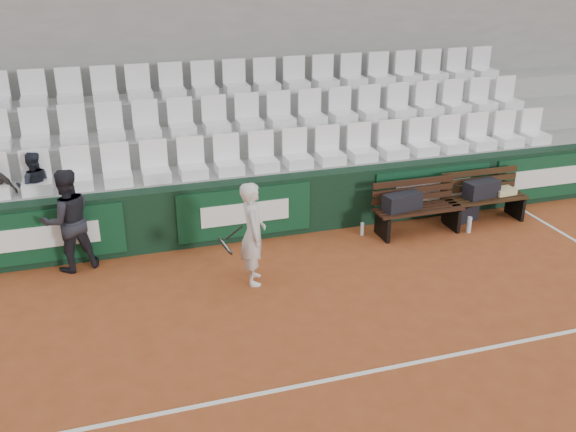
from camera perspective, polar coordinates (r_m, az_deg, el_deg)
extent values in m
plane|color=#9D4823|center=(7.50, 5.08, -14.07)|extent=(80.00, 80.00, 0.00)
cube|color=white|center=(7.49, 5.08, -14.04)|extent=(18.00, 0.06, 0.01)
cube|color=black|center=(10.58, -3.01, 0.68)|extent=(18.00, 0.30, 1.00)
cube|color=#0C381E|center=(10.17, -20.49, -1.66)|extent=(2.20, 0.04, 0.82)
cube|color=#0C381E|center=(10.37, -3.85, 0.31)|extent=(2.20, 0.04, 0.82)
cube|color=#0C381E|center=(11.58, 12.72, 2.25)|extent=(2.20, 0.04, 0.82)
cube|color=#0C381E|center=(12.91, 22.03, 3.26)|extent=(2.20, 0.04, 0.82)
cube|color=gray|center=(11.14, -3.83, 1.84)|extent=(18.00, 0.95, 1.00)
cube|color=#969694|center=(11.94, -4.96, 4.41)|extent=(18.00, 0.95, 1.45)
cube|color=gray|center=(12.76, -5.95, 6.65)|extent=(18.00, 0.95, 1.90)
cube|color=gray|center=(13.07, -6.76, 12.64)|extent=(18.00, 0.30, 4.40)
cube|color=white|center=(10.71, -3.72, 5.58)|extent=(11.90, 0.44, 0.63)
cube|color=white|center=(11.48, -4.94, 9.07)|extent=(11.90, 0.44, 0.63)
cube|color=silver|center=(12.30, -6.02, 12.10)|extent=(11.90, 0.44, 0.63)
cube|color=black|center=(11.02, 11.45, -0.39)|extent=(1.50, 0.56, 0.45)
cube|color=#331E0F|center=(11.77, 16.99, 0.59)|extent=(1.50, 0.56, 0.45)
cube|color=black|center=(10.78, 10.13, 1.27)|extent=(0.68, 0.38, 0.28)
cube|color=black|center=(11.65, 16.83, 2.32)|extent=(0.66, 0.39, 0.29)
cube|color=beige|center=(11.94, 18.63, 2.11)|extent=(0.39, 0.29, 0.10)
cube|color=black|center=(11.75, 15.33, 0.31)|extent=(0.54, 0.42, 0.29)
cylinder|color=silver|center=(10.83, 6.61, -1.15)|extent=(0.06, 0.06, 0.22)
cylinder|color=silver|center=(11.27, 15.80, -0.75)|extent=(0.08, 0.08, 0.28)
imported|color=silver|center=(9.04, -3.14, -1.55)|extent=(0.45, 0.61, 1.52)
torus|color=black|center=(9.02, -5.58, -2.67)|extent=(0.19, 0.30, 0.26)
cylinder|color=black|center=(8.96, -4.80, -1.48)|extent=(0.26, 0.03, 0.20)
imported|color=black|center=(9.92, -18.99, -0.38)|extent=(0.89, 0.77, 1.57)
imported|color=black|center=(10.46, -21.96, 4.81)|extent=(0.54, 0.43, 1.08)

